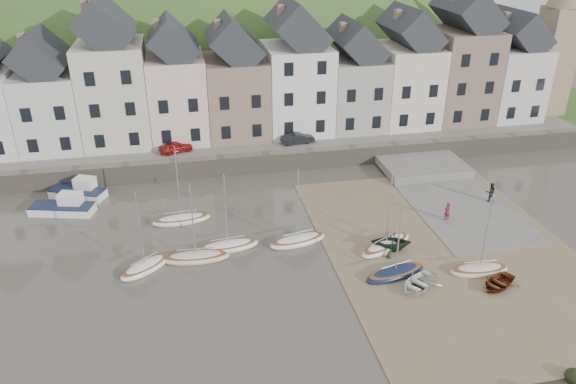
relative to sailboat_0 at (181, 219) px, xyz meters
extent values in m
plane|color=#443E35|center=(8.36, -8.23, -0.26)|extent=(160.00, 160.00, 0.00)
cube|color=#3B5823|center=(8.36, 23.77, 0.49)|extent=(90.00, 30.00, 1.50)
cube|color=slate|center=(8.36, 12.27, 1.29)|extent=(70.00, 7.00, 0.10)
cube|color=slate|center=(8.36, 8.77, 0.64)|extent=(70.00, 1.20, 1.80)
cube|color=#806D4E|center=(19.36, -8.23, -0.23)|extent=(18.00, 26.00, 0.06)
cube|color=slate|center=(23.36, -0.23, -0.20)|extent=(8.00, 18.00, 0.12)
ellipsoid|color=#3B5823|center=(3.36, 51.77, -18.26)|extent=(134.40, 84.00, 84.00)
cube|color=silver|center=(-11.69, 15.77, 4.99)|extent=(5.80, 8.00, 7.50)
cube|color=gray|center=(-13.14, 15.77, 11.66)|extent=(0.60, 0.90, 1.40)
cube|color=beige|center=(-5.54, 15.77, 6.24)|extent=(6.40, 8.00, 10.00)
cube|color=gray|center=(-7.14, 15.77, 14.46)|extent=(0.60, 0.90, 1.40)
cube|color=beige|center=(0.51, 15.77, 5.49)|extent=(5.60, 8.00, 8.50)
cube|color=gray|center=(-0.89, 15.77, 12.56)|extent=(0.60, 0.90, 1.40)
cube|color=#866A5C|center=(6.46, 15.77, 5.24)|extent=(6.20, 8.00, 8.00)
cube|color=gray|center=(4.91, 15.77, 12.36)|extent=(0.60, 0.90, 1.40)
cube|color=white|center=(12.91, 15.77, 5.74)|extent=(6.60, 8.00, 9.00)
cube|color=gray|center=(11.26, 15.77, 13.56)|extent=(0.60, 0.90, 1.40)
cube|color=#A4A096|center=(19.16, 15.77, 4.99)|extent=(5.80, 8.00, 7.50)
cube|color=gray|center=(17.71, 15.77, 11.66)|extent=(0.60, 0.90, 1.40)
cube|color=beige|center=(25.11, 15.77, 5.49)|extent=(6.00, 8.00, 8.50)
cube|color=gray|center=(23.61, 15.77, 12.76)|extent=(0.60, 0.90, 1.40)
cube|color=#7C6759|center=(31.36, 15.77, 6.24)|extent=(6.40, 8.00, 10.00)
cube|color=beige|center=(37.51, 15.77, 5.24)|extent=(5.80, 8.00, 8.00)
cube|color=gray|center=(36.06, 15.77, 12.16)|extent=(0.60, 0.90, 1.40)
cube|color=#997F60|center=(42.91, 15.77, 7.24)|extent=(3.50, 3.50, 12.00)
ellipsoid|color=white|center=(0.00, 0.00, -0.06)|extent=(4.83, 1.90, 0.84)
ellipsoid|color=brown|center=(0.00, 0.00, 0.16)|extent=(4.44, 1.72, 0.20)
cylinder|color=#B2B5B7|center=(0.00, 0.00, 3.04)|extent=(0.10, 0.10, 5.60)
cylinder|color=#B2B5B7|center=(0.00, 0.00, 0.69)|extent=(2.59, 0.30, 0.08)
ellipsoid|color=white|center=(-2.66, -6.38, -0.06)|extent=(4.06, 3.64, 0.84)
ellipsoid|color=brown|center=(-2.66, -6.38, 0.16)|extent=(3.73, 3.33, 0.20)
cylinder|color=#B2B5B7|center=(-2.66, -6.38, 3.04)|extent=(0.10, 0.10, 5.60)
cylinder|color=#B2B5B7|center=(-2.66, -6.38, 0.69)|extent=(1.78, 1.41, 0.08)
ellipsoid|color=beige|center=(0.88, -5.83, -0.06)|extent=(4.95, 1.76, 0.84)
ellipsoid|color=brown|center=(0.88, -5.83, 0.16)|extent=(4.56, 1.60, 0.20)
cylinder|color=#B2B5B7|center=(0.88, -5.83, 3.04)|extent=(0.10, 0.10, 5.60)
cylinder|color=#B2B5B7|center=(0.88, -5.83, 0.69)|extent=(2.68, 0.23, 0.08)
ellipsoid|color=white|center=(3.28, -4.80, -0.06)|extent=(4.81, 1.97, 0.84)
ellipsoid|color=brown|center=(3.28, -4.80, 0.16)|extent=(4.42, 1.79, 0.20)
cylinder|color=#B2B5B7|center=(3.28, -4.80, 3.04)|extent=(0.10, 0.10, 5.60)
cylinder|color=#B2B5B7|center=(3.28, -4.80, 0.69)|extent=(2.57, 0.34, 0.08)
ellipsoid|color=white|center=(8.56, -5.03, -0.06)|extent=(4.72, 2.39, 0.84)
ellipsoid|color=brown|center=(8.56, -5.03, 0.16)|extent=(4.34, 2.18, 0.20)
cylinder|color=#B2B5B7|center=(8.56, -5.03, 3.04)|extent=(0.10, 0.10, 5.60)
cylinder|color=#B2B5B7|center=(8.56, -5.03, 0.69)|extent=(2.45, 0.59, 0.08)
ellipsoid|color=#121D3A|center=(14.22, -10.50, -0.06)|extent=(4.84, 2.54, 0.84)
ellipsoid|color=brown|center=(14.22, -10.50, 0.16)|extent=(4.45, 2.32, 0.20)
cylinder|color=#B2B5B7|center=(14.22, -10.50, 3.04)|extent=(0.10, 0.10, 5.60)
cylinder|color=#B2B5B7|center=(14.22, -10.50, 0.69)|extent=(2.49, 0.67, 0.08)
ellipsoid|color=white|center=(14.89, -6.95, -0.06)|extent=(5.17, 3.77, 0.84)
ellipsoid|color=brown|center=(14.89, -6.95, 0.16)|extent=(4.75, 3.45, 0.20)
cylinder|color=#B2B5B7|center=(14.89, -6.95, 3.04)|extent=(0.10, 0.10, 5.60)
cylinder|color=#B2B5B7|center=(14.89, -6.95, 0.69)|extent=(2.48, 1.42, 0.08)
ellipsoid|color=beige|center=(20.08, -11.30, -0.06)|extent=(4.29, 1.72, 0.84)
ellipsoid|color=brown|center=(20.08, -11.30, 0.16)|extent=(3.95, 1.56, 0.20)
cylinder|color=#B2B5B7|center=(20.08, -11.30, 3.04)|extent=(0.10, 0.10, 5.60)
cylinder|color=#B2B5B7|center=(20.08, -11.30, 0.69)|extent=(2.32, 0.20, 0.08)
cube|color=white|center=(-9.70, 3.48, 0.09)|extent=(5.49, 2.97, 0.70)
cube|color=#121D3A|center=(-9.70, 3.48, 0.46)|extent=(5.40, 2.99, 0.08)
cube|color=white|center=(-8.94, 3.68, 0.94)|extent=(2.08, 1.63, 1.00)
cube|color=white|center=(-8.82, 6.30, 0.09)|extent=(5.12, 3.56, 0.70)
cube|color=#121D3A|center=(-8.82, 6.30, 0.46)|extent=(5.06, 3.56, 0.08)
cube|color=white|center=(-8.16, 6.60, 0.94)|extent=(2.04, 1.80, 1.00)
imported|color=white|center=(15.19, -12.14, 0.14)|extent=(4.06, 3.84, 0.68)
imported|color=black|center=(15.06, -7.41, 0.57)|extent=(3.46, 3.17, 1.54)
imported|color=brown|center=(20.42, -13.09, 0.11)|extent=(3.63, 3.29, 0.62)
imported|color=maroon|center=(21.12, -4.06, 0.63)|extent=(0.63, 0.48, 1.55)
imported|color=black|center=(26.29, -1.73, 0.71)|extent=(0.91, 0.76, 1.71)
imported|color=maroon|center=(-0.10, 11.27, 1.89)|extent=(3.46, 2.19, 1.10)
imported|color=black|center=(12.10, 11.27, 1.90)|extent=(3.49, 1.53, 1.12)
ellipsoid|color=black|center=(20.12, -21.42, -0.04)|extent=(1.11, 1.22, 0.72)
camera|label=1|loc=(0.87, -39.48, 21.70)|focal=34.03mm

